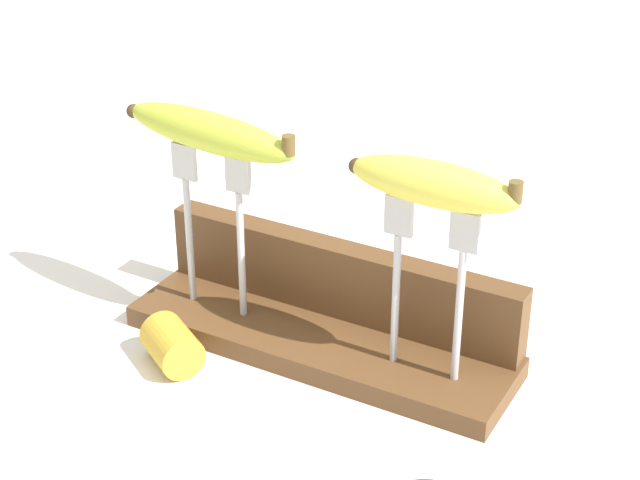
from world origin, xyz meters
The scene contains 8 objects.
ground_plane centered at (0.00, 0.00, 0.00)m, with size 3.00×3.00×0.00m, color silver.
wooden_board centered at (0.00, 0.00, 0.01)m, with size 0.38×0.11×0.02m, color brown.
board_backstop centered at (0.00, 0.04, 0.06)m, with size 0.38×0.03×0.07m, color brown.
fork_stand_left centered at (-0.11, -0.01, 0.12)m, with size 0.09×0.01×0.17m.
fork_stand_right centered at (0.11, -0.01, 0.12)m, with size 0.09×0.01×0.17m.
banana_raised_left centered at (-0.11, -0.01, 0.21)m, with size 0.20×0.06×0.04m.
banana_raised_right centered at (0.11, -0.01, 0.21)m, with size 0.16×0.04×0.04m.
banana_chunk_near centered at (-0.11, -0.09, 0.02)m, with size 0.07×0.07×0.04m.
Camera 1 is at (0.41, -0.74, 0.57)m, focal length 58.60 mm.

